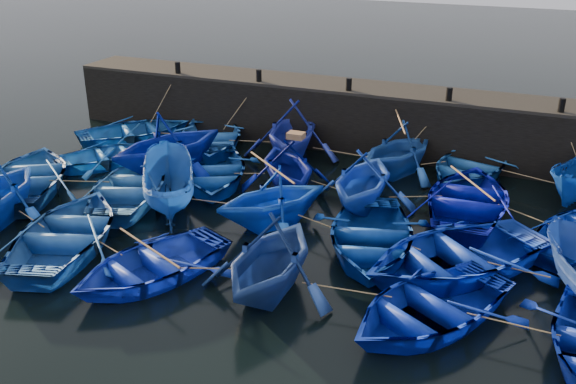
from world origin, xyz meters
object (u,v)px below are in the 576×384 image
at_px(boat_0, 135,131).
at_px(wooden_crate, 296,136).
at_px(boat_13, 30,176).
at_px(boat_8, 212,171).

bearing_deg(boat_0, wooden_crate, -154.99).
xyz_separation_m(boat_0, wooden_crate, (8.52, -2.46, 1.63)).
distance_m(boat_13, wooden_crate, 9.64).
bearing_deg(wooden_crate, boat_13, -158.25).
bearing_deg(boat_8, boat_0, 124.50).
bearing_deg(wooden_crate, boat_0, 163.88).
relative_size(boat_8, wooden_crate, 8.85).
distance_m(boat_8, wooden_crate, 3.54).
bearing_deg(boat_13, boat_0, -122.97).
bearing_deg(wooden_crate, boat_8, -172.11).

